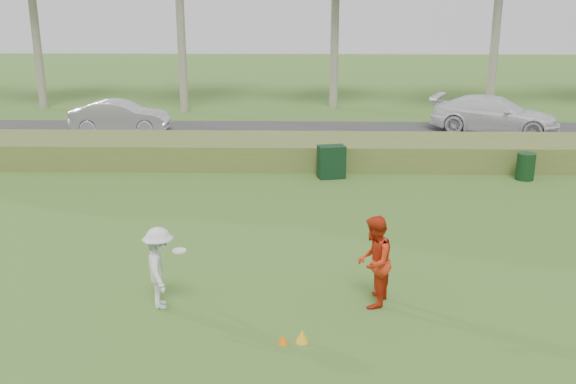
{
  "coord_description": "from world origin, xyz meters",
  "views": [
    {
      "loc": [
        0.37,
        -10.9,
        5.82
      ],
      "look_at": [
        0.0,
        4.0,
        1.3
      ],
      "focal_mm": 40.0,
      "sensor_mm": 36.0,
      "label": 1
    }
  ],
  "objects_px": {
    "player_white": "(160,268)",
    "trash_bin": "(526,166)",
    "cone_orange": "(283,339)",
    "car_right": "(494,115)",
    "player_red": "(374,262)",
    "cone_yellow": "(302,336)",
    "utility_cabinet": "(331,162)",
    "car_mid": "(120,116)"
  },
  "relations": [
    {
      "from": "player_white",
      "to": "cone_orange",
      "type": "distance_m",
      "value": 2.88
    },
    {
      "from": "player_red",
      "to": "car_mid",
      "type": "height_order",
      "value": "player_red"
    },
    {
      "from": "player_red",
      "to": "cone_yellow",
      "type": "relative_size",
      "value": 7.5
    },
    {
      "from": "player_red",
      "to": "cone_orange",
      "type": "xyz_separation_m",
      "value": [
        -1.72,
        -1.55,
        -0.82
      ]
    },
    {
      "from": "trash_bin",
      "to": "car_mid",
      "type": "height_order",
      "value": "car_mid"
    },
    {
      "from": "cone_orange",
      "to": "cone_yellow",
      "type": "distance_m",
      "value": 0.34
    },
    {
      "from": "player_white",
      "to": "cone_yellow",
      "type": "distance_m",
      "value": 3.14
    },
    {
      "from": "player_white",
      "to": "utility_cabinet",
      "type": "relative_size",
      "value": 1.48
    },
    {
      "from": "utility_cabinet",
      "to": "trash_bin",
      "type": "distance_m",
      "value": 6.46
    },
    {
      "from": "cone_yellow",
      "to": "cone_orange",
      "type": "bearing_deg",
      "value": -169.5
    },
    {
      "from": "utility_cabinet",
      "to": "player_red",
      "type": "bearing_deg",
      "value": -100.55
    },
    {
      "from": "player_white",
      "to": "cone_orange",
      "type": "xyz_separation_m",
      "value": [
        2.43,
        -1.37,
        -0.72
      ]
    },
    {
      "from": "cone_orange",
      "to": "car_right",
      "type": "bearing_deg",
      "value": 64.45
    },
    {
      "from": "utility_cabinet",
      "to": "car_right",
      "type": "xyz_separation_m",
      "value": [
        7.53,
        7.54,
        0.31
      ]
    },
    {
      "from": "player_white",
      "to": "trash_bin",
      "type": "relative_size",
      "value": 1.81
    },
    {
      "from": "cone_orange",
      "to": "car_right",
      "type": "height_order",
      "value": "car_right"
    },
    {
      "from": "car_mid",
      "to": "player_red",
      "type": "bearing_deg",
      "value": -151.31
    },
    {
      "from": "cone_yellow",
      "to": "utility_cabinet",
      "type": "bearing_deg",
      "value": 85.05
    },
    {
      "from": "utility_cabinet",
      "to": "car_right",
      "type": "bearing_deg",
      "value": 31.73
    },
    {
      "from": "car_right",
      "to": "utility_cabinet",
      "type": "bearing_deg",
      "value": 157.92
    },
    {
      "from": "cone_orange",
      "to": "car_right",
      "type": "distance_m",
      "value": 20.45
    },
    {
      "from": "car_mid",
      "to": "car_right",
      "type": "relative_size",
      "value": 0.78
    },
    {
      "from": "trash_bin",
      "to": "car_mid",
      "type": "relative_size",
      "value": 0.21
    },
    {
      "from": "trash_bin",
      "to": "player_white",
      "type": "bearing_deg",
      "value": -137.06
    },
    {
      "from": "cone_yellow",
      "to": "trash_bin",
      "type": "height_order",
      "value": "trash_bin"
    },
    {
      "from": "car_mid",
      "to": "car_right",
      "type": "distance_m",
      "value": 16.66
    },
    {
      "from": "car_right",
      "to": "car_mid",
      "type": "bearing_deg",
      "value": 114.03
    },
    {
      "from": "cone_orange",
      "to": "car_mid",
      "type": "bearing_deg",
      "value": 113.42
    },
    {
      "from": "cone_orange",
      "to": "utility_cabinet",
      "type": "bearing_deg",
      "value": 83.32
    },
    {
      "from": "cone_orange",
      "to": "car_mid",
      "type": "distance_m",
      "value": 19.74
    },
    {
      "from": "cone_yellow",
      "to": "trash_bin",
      "type": "bearing_deg",
      "value": 55.52
    },
    {
      "from": "player_red",
      "to": "trash_bin",
      "type": "height_order",
      "value": "player_red"
    },
    {
      "from": "utility_cabinet",
      "to": "cone_yellow",
      "type": "bearing_deg",
      "value": -108.24
    },
    {
      "from": "player_white",
      "to": "player_red",
      "type": "height_order",
      "value": "player_red"
    },
    {
      "from": "player_white",
      "to": "cone_yellow",
      "type": "bearing_deg",
      "value": -129.08
    },
    {
      "from": "player_white",
      "to": "utility_cabinet",
      "type": "bearing_deg",
      "value": -34.98
    },
    {
      "from": "player_white",
      "to": "cone_yellow",
      "type": "relative_size",
      "value": 6.69
    },
    {
      "from": "cone_orange",
      "to": "utility_cabinet",
      "type": "height_order",
      "value": "utility_cabinet"
    },
    {
      "from": "car_mid",
      "to": "car_right",
      "type": "height_order",
      "value": "car_right"
    },
    {
      "from": "player_white",
      "to": "car_right",
      "type": "xyz_separation_m",
      "value": [
        11.24,
        17.06,
        0.04
      ]
    },
    {
      "from": "player_red",
      "to": "utility_cabinet",
      "type": "distance_m",
      "value": 9.36
    },
    {
      "from": "utility_cabinet",
      "to": "trash_bin",
      "type": "height_order",
      "value": "utility_cabinet"
    }
  ]
}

